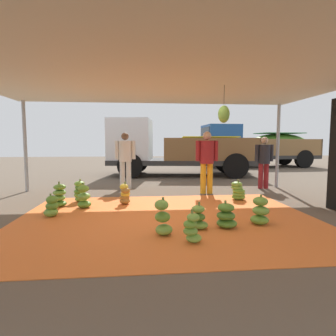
{
  "coord_description": "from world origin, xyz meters",
  "views": [
    {
      "loc": [
        -0.46,
        -5.01,
        1.43
      ],
      "look_at": [
        0.13,
        1.21,
        0.84
      ],
      "focal_mm": 29.47,
      "sensor_mm": 36.0,
      "label": 1
    }
  ],
  "objects_px": {
    "banana_bunch_6": "(192,229)",
    "worker_0": "(125,156)",
    "banana_bunch_8": "(84,197)",
    "banana_bunch_4": "(260,212)",
    "banana_bunch_5": "(80,192)",
    "banana_bunch_7": "(163,219)",
    "banana_bunch_3": "(125,195)",
    "banana_bunch_9": "(59,196)",
    "cargo_truck_far": "(256,146)",
    "worker_2": "(207,158)",
    "banana_bunch_2": "(52,207)",
    "banana_bunch_1": "(199,218)",
    "cargo_truck_main": "(174,148)",
    "worker_1": "(264,159)",
    "banana_bunch_10": "(226,216)",
    "banana_bunch_0": "(238,191)"
  },
  "relations": [
    {
      "from": "banana_bunch_3",
      "to": "banana_bunch_8",
      "type": "xyz_separation_m",
      "value": [
        -0.86,
        -0.29,
        0.01
      ]
    },
    {
      "from": "banana_bunch_0",
      "to": "banana_bunch_8",
      "type": "xyz_separation_m",
      "value": [
        -3.62,
        -0.5,
        0.02
      ]
    },
    {
      "from": "banana_bunch_4",
      "to": "banana_bunch_8",
      "type": "relative_size",
      "value": 0.94
    },
    {
      "from": "banana_bunch_8",
      "to": "banana_bunch_6",
      "type": "bearing_deg",
      "value": -49.02
    },
    {
      "from": "banana_bunch_5",
      "to": "worker_1",
      "type": "xyz_separation_m",
      "value": [
        5.22,
        1.44,
        0.69
      ]
    },
    {
      "from": "cargo_truck_main",
      "to": "worker_2",
      "type": "relative_size",
      "value": 3.69
    },
    {
      "from": "banana_bunch_10",
      "to": "worker_1",
      "type": "height_order",
      "value": "worker_1"
    },
    {
      "from": "banana_bunch_1",
      "to": "banana_bunch_6",
      "type": "relative_size",
      "value": 0.94
    },
    {
      "from": "banana_bunch_9",
      "to": "worker_0",
      "type": "relative_size",
      "value": 0.32
    },
    {
      "from": "banana_bunch_7",
      "to": "banana_bunch_5",
      "type": "bearing_deg",
      "value": 124.91
    },
    {
      "from": "banana_bunch_5",
      "to": "banana_bunch_9",
      "type": "xyz_separation_m",
      "value": [
        -0.36,
        -0.47,
        -0.0
      ]
    },
    {
      "from": "cargo_truck_far",
      "to": "worker_2",
      "type": "bearing_deg",
      "value": -121.16
    },
    {
      "from": "banana_bunch_1",
      "to": "cargo_truck_far",
      "type": "distance_m",
      "value": 12.48
    },
    {
      "from": "banana_bunch_9",
      "to": "banana_bunch_10",
      "type": "distance_m",
      "value": 3.71
    },
    {
      "from": "banana_bunch_3",
      "to": "banana_bunch_9",
      "type": "bearing_deg",
      "value": -176.08
    },
    {
      "from": "cargo_truck_far",
      "to": "banana_bunch_3",
      "type": "bearing_deg",
      "value": -127.47
    },
    {
      "from": "banana_bunch_0",
      "to": "banana_bunch_6",
      "type": "xyz_separation_m",
      "value": [
        -1.66,
        -2.76,
        -0.02
      ]
    },
    {
      "from": "banana_bunch_7",
      "to": "worker_1",
      "type": "xyz_separation_m",
      "value": [
        3.43,
        4.01,
        0.67
      ]
    },
    {
      "from": "banana_bunch_6",
      "to": "worker_2",
      "type": "distance_m",
      "value": 3.96
    },
    {
      "from": "banana_bunch_3",
      "to": "cargo_truck_far",
      "type": "bearing_deg",
      "value": 52.53
    },
    {
      "from": "banana_bunch_9",
      "to": "worker_2",
      "type": "relative_size",
      "value": 0.32
    },
    {
      "from": "banana_bunch_6",
      "to": "worker_1",
      "type": "relative_size",
      "value": 0.3
    },
    {
      "from": "banana_bunch_1",
      "to": "banana_bunch_6",
      "type": "distance_m",
      "value": 0.64
    },
    {
      "from": "banana_bunch_0",
      "to": "worker_0",
      "type": "height_order",
      "value": "worker_0"
    },
    {
      "from": "banana_bunch_6",
      "to": "worker_0",
      "type": "height_order",
      "value": "worker_0"
    },
    {
      "from": "banana_bunch_6",
      "to": "banana_bunch_7",
      "type": "xyz_separation_m",
      "value": [
        -0.39,
        0.35,
        0.06
      ]
    },
    {
      "from": "worker_0",
      "to": "worker_2",
      "type": "height_order",
      "value": "worker_2"
    },
    {
      "from": "banana_bunch_9",
      "to": "banana_bunch_8",
      "type": "bearing_deg",
      "value": -18.07
    },
    {
      "from": "banana_bunch_3",
      "to": "banana_bunch_5",
      "type": "xyz_separation_m",
      "value": [
        -1.08,
        0.38,
        0.01
      ]
    },
    {
      "from": "banana_bunch_2",
      "to": "banana_bunch_9",
      "type": "bearing_deg",
      "value": 96.99
    },
    {
      "from": "worker_1",
      "to": "worker_2",
      "type": "distance_m",
      "value": 2.05
    },
    {
      "from": "banana_bunch_5",
      "to": "banana_bunch_10",
      "type": "relative_size",
      "value": 1.21
    },
    {
      "from": "banana_bunch_1",
      "to": "banana_bunch_8",
      "type": "height_order",
      "value": "banana_bunch_8"
    },
    {
      "from": "banana_bunch_5",
      "to": "banana_bunch_1",
      "type": "bearing_deg",
      "value": -44.03
    },
    {
      "from": "banana_bunch_6",
      "to": "cargo_truck_main",
      "type": "height_order",
      "value": "cargo_truck_main"
    },
    {
      "from": "banana_bunch_7",
      "to": "cargo_truck_far",
      "type": "height_order",
      "value": "cargo_truck_far"
    },
    {
      "from": "banana_bunch_8",
      "to": "banana_bunch_4",
      "type": "bearing_deg",
      "value": -24.54
    },
    {
      "from": "banana_bunch_6",
      "to": "banana_bunch_4",
      "type": "bearing_deg",
      "value": 29.21
    },
    {
      "from": "banana_bunch_2",
      "to": "banana_bunch_6",
      "type": "height_order",
      "value": "banana_bunch_6"
    },
    {
      "from": "banana_bunch_5",
      "to": "banana_bunch_7",
      "type": "distance_m",
      "value": 3.13
    },
    {
      "from": "banana_bunch_8",
      "to": "cargo_truck_far",
      "type": "relative_size",
      "value": 0.08
    },
    {
      "from": "banana_bunch_4",
      "to": "worker_1",
      "type": "height_order",
      "value": "worker_1"
    },
    {
      "from": "banana_bunch_3",
      "to": "worker_0",
      "type": "relative_size",
      "value": 0.3
    },
    {
      "from": "banana_bunch_4",
      "to": "worker_1",
      "type": "distance_m",
      "value": 4.05
    },
    {
      "from": "worker_0",
      "to": "banana_bunch_6",
      "type": "bearing_deg",
      "value": -75.72
    },
    {
      "from": "banana_bunch_4",
      "to": "banana_bunch_7",
      "type": "relative_size",
      "value": 0.88
    },
    {
      "from": "banana_bunch_2",
      "to": "banana_bunch_5",
      "type": "height_order",
      "value": "banana_bunch_5"
    },
    {
      "from": "banana_bunch_2",
      "to": "cargo_truck_far",
      "type": "relative_size",
      "value": 0.07
    },
    {
      "from": "banana_bunch_4",
      "to": "banana_bunch_5",
      "type": "xyz_separation_m",
      "value": [
        -3.52,
        2.17,
        0.01
      ]
    },
    {
      "from": "banana_bunch_8",
      "to": "cargo_truck_main",
      "type": "bearing_deg",
      "value": 65.38
    }
  ]
}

